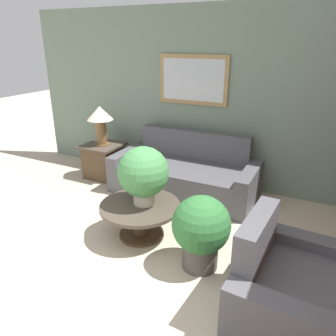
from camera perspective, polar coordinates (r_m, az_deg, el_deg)
The scene contains 8 objects.
wall_back at distance 4.93m, azimuth 8.15°, elevation 11.69°, with size 6.47×0.09×2.60m.
couch_main at distance 4.80m, azimuth 2.93°, elevation -1.21°, with size 2.07×0.92×0.86m.
armchair at distance 2.93m, azimuth 21.76°, elevation -19.70°, with size 1.04×1.15×0.86m.
coffee_table at distance 3.76m, azimuth -4.84°, elevation -7.83°, with size 0.91×0.91×0.40m.
side_table at distance 5.47m, azimuth -11.19°, elevation 1.34°, with size 0.59×0.59×0.55m.
table_lamp at distance 5.27m, azimuth -11.74°, elevation 8.47°, with size 0.41×0.41×0.62m.
potted_plant_on_table at distance 3.58m, azimuth -4.32°, elevation -0.93°, with size 0.57×0.57×0.66m.
potted_plant_floor at distance 3.22m, azimuth 5.77°, elevation -10.58°, with size 0.57×0.57×0.76m.
Camera 1 is at (1.52, -1.22, 2.13)m, focal length 35.00 mm.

